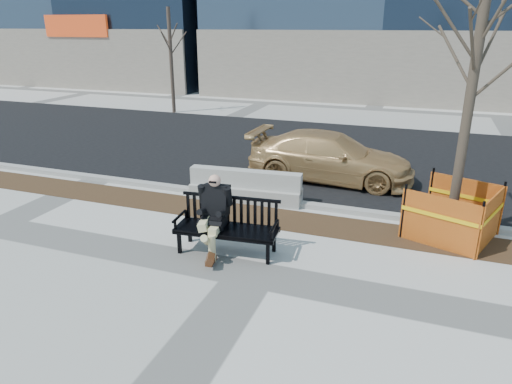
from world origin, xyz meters
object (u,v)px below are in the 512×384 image
seated_man (215,249)px  bench (227,252)px  tree_fence (448,236)px  jersey_barrier_left (245,200)px  sedan (329,179)px

seated_man → bench: bearing=-11.5°
bench → seated_man: size_ratio=1.34×
bench → tree_fence: size_ratio=0.34×
seated_man → jersey_barrier_left: 2.82m
sedan → tree_fence: bearing=-130.6°
jersey_barrier_left → bench: bearing=-80.7°
sedan → jersey_barrier_left: sedan is taller
bench → seated_man: 0.28m
seated_man → jersey_barrier_left: (-0.42, 2.79, 0.00)m
sedan → jersey_barrier_left: 3.00m
seated_man → sedan: bearing=71.0°
seated_man → sedan: (1.27, 5.26, 0.00)m
tree_fence → sedan: 4.37m
bench → tree_fence: tree_fence is taller
seated_man → sedan: seated_man is taller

